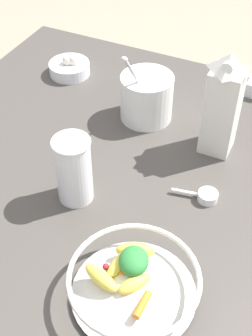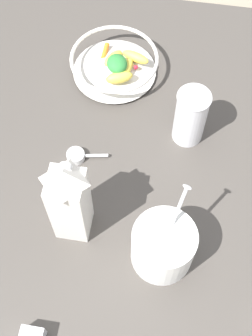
{
  "view_description": "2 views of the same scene",
  "coord_description": "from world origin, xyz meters",
  "px_view_note": "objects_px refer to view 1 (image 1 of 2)",
  "views": [
    {
      "loc": [
        0.33,
        -0.67,
        0.79
      ],
      "look_at": [
        0.02,
        -0.0,
        0.09
      ],
      "focal_mm": 50.0,
      "sensor_mm": 36.0,
      "label": 1
    },
    {
      "loc": [
        -0.02,
        0.59,
        1.04
      ],
      "look_at": [
        0.07,
        0.07,
        0.08
      ],
      "focal_mm": 50.0,
      "sensor_mm": 36.0,
      "label": 2
    }
  ],
  "objects_px": {
    "fruit_bowl": "(133,282)",
    "milk_carton": "(223,104)",
    "drinking_cup": "(74,169)",
    "yogurt_tub": "(147,95)",
    "garlic_bowl": "(70,67)"
  },
  "relations": [
    {
      "from": "fruit_bowl",
      "to": "milk_carton",
      "type": "distance_m",
      "value": 0.47
    },
    {
      "from": "fruit_bowl",
      "to": "drinking_cup",
      "type": "relative_size",
      "value": 1.49
    },
    {
      "from": "fruit_bowl",
      "to": "drinking_cup",
      "type": "distance_m",
      "value": 0.28
    },
    {
      "from": "milk_carton",
      "to": "yogurt_tub",
      "type": "distance_m",
      "value": 0.22
    },
    {
      "from": "fruit_bowl",
      "to": "yogurt_tub",
      "type": "height_order",
      "value": "yogurt_tub"
    },
    {
      "from": "yogurt_tub",
      "to": "drinking_cup",
      "type": "relative_size",
      "value": 1.33
    },
    {
      "from": "milk_carton",
      "to": "drinking_cup",
      "type": "distance_m",
      "value": 0.37
    },
    {
      "from": "fruit_bowl",
      "to": "garlic_bowl",
      "type": "relative_size",
      "value": 2.0
    },
    {
      "from": "yogurt_tub",
      "to": "drinking_cup",
      "type": "bearing_deg",
      "value": -94.25
    },
    {
      "from": "fruit_bowl",
      "to": "milk_carton",
      "type": "height_order",
      "value": "milk_carton"
    },
    {
      "from": "yogurt_tub",
      "to": "drinking_cup",
      "type": "xyz_separation_m",
      "value": [
        -0.02,
        -0.33,
        0.02
      ]
    },
    {
      "from": "yogurt_tub",
      "to": "drinking_cup",
      "type": "height_order",
      "value": "yogurt_tub"
    },
    {
      "from": "milk_carton",
      "to": "garlic_bowl",
      "type": "bearing_deg",
      "value": 164.52
    },
    {
      "from": "milk_carton",
      "to": "garlic_bowl",
      "type": "distance_m",
      "value": 0.52
    },
    {
      "from": "fruit_bowl",
      "to": "yogurt_tub",
      "type": "bearing_deg",
      "value": 110.96
    }
  ]
}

